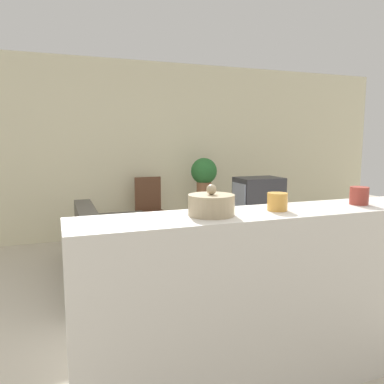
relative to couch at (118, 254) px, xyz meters
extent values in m
plane|color=beige|center=(0.58, -1.60, -0.27)|extent=(14.00, 14.00, 0.00)
cube|color=beige|center=(0.58, 1.83, 1.08)|extent=(9.00, 0.06, 2.70)
cube|color=#605B51|center=(0.04, 0.00, -0.06)|extent=(0.88, 1.96, 0.42)
cube|color=#605B51|center=(-0.30, 0.00, 0.31)|extent=(0.20, 1.96, 0.32)
cube|color=#605B51|center=(0.04, -0.90, 0.01)|extent=(0.88, 0.16, 0.55)
cube|color=#605B51|center=(0.04, 0.90, 0.01)|extent=(0.88, 0.16, 0.55)
cube|color=brown|center=(1.96, 0.40, -0.06)|extent=(0.74, 0.46, 0.41)
cube|color=#333338|center=(1.96, 0.40, 0.44)|extent=(0.59, 0.44, 0.59)
cube|color=#939EB2|center=(1.66, 0.40, 0.44)|extent=(0.02, 0.36, 0.46)
cube|color=brown|center=(0.69, 1.29, 0.16)|extent=(0.44, 0.44, 0.04)
cube|color=brown|center=(0.69, 1.49, 0.43)|extent=(0.40, 0.04, 0.51)
cylinder|color=brown|center=(0.50, 1.10, -0.06)|extent=(0.04, 0.04, 0.40)
cylinder|color=brown|center=(0.88, 1.10, -0.06)|extent=(0.04, 0.04, 0.40)
cylinder|color=brown|center=(0.50, 1.48, -0.06)|extent=(0.04, 0.04, 0.40)
cylinder|color=brown|center=(0.88, 1.48, -0.06)|extent=(0.04, 0.04, 0.40)
cylinder|color=brown|center=(1.49, 1.20, 0.09)|extent=(0.15, 0.15, 0.71)
cylinder|color=#8E5B3D|center=(1.49, 1.20, 0.53)|extent=(0.22, 0.22, 0.17)
sphere|color=#2D7033|center=(1.49, 1.20, 0.78)|extent=(0.39, 0.39, 0.39)
cube|color=silver|center=(0.58, -2.11, 0.28)|extent=(2.32, 0.44, 1.08)
cylinder|color=tan|center=(0.19, -2.11, 0.87)|extent=(0.26, 0.26, 0.12)
sphere|color=tan|center=(0.19, -2.11, 0.96)|extent=(0.06, 0.06, 0.06)
cylinder|color=gold|center=(0.62, -2.11, 0.87)|extent=(0.12, 0.12, 0.10)
cylinder|color=#99382D|center=(1.23, -2.11, 0.87)|extent=(0.12, 0.12, 0.11)
camera|label=1|loc=(-0.60, -3.97, 1.22)|focal=35.00mm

